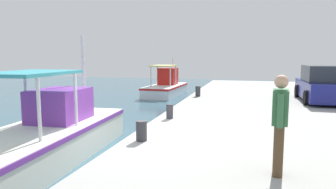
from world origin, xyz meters
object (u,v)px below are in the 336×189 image
Objects in this scene: mooring_bollard_third at (170,111)px; mooring_bollard_fourth at (198,91)px; fisherman_standing at (280,120)px; mooring_bollard_second at (141,131)px; fishing_boat_second at (48,134)px; parked_car at (323,85)px; fishing_boat_third at (166,87)px.

mooring_bollard_fourth is at bearing 0.00° from mooring_bollard_third.
fisherman_standing is 3.24m from mooring_bollard_second.
mooring_bollard_second reaches higher than mooring_bollard_third.
mooring_bollard_third is (2.19, -2.84, 0.38)m from fishing_boat_second.
fisherman_standing is 9.65m from parked_car.
fisherman_standing is at bearing -163.34° from mooring_bollard_fourth.
parked_car reaches higher than mooring_bollard_third.
fisherman_standing is 4.95m from mooring_bollard_third.
fishing_boat_second is 13.01× the size of mooring_bollard_second.
mooring_bollard_fourth reaches higher than mooring_bollard_third.
mooring_bollard_fourth is at bearing -20.01° from fishing_boat_second.
parked_car is at bearing -34.98° from mooring_bollard_second.
mooring_bollard_second is at bearing 180.00° from mooring_bollard_fourth.
mooring_bollard_fourth is at bearing 86.76° from parked_car.
parked_car is at bearing -16.08° from fisherman_standing.
fishing_boat_third is 11.45× the size of mooring_bollard_third.
mooring_bollard_fourth is (5.60, 0.00, 0.03)m from mooring_bollard_third.
mooring_bollard_second is (-7.92, 5.54, -0.48)m from parked_car.
parked_car is (9.27, -2.67, -0.20)m from fisherman_standing.
fishing_boat_third is 14.77m from mooring_bollard_second.
fishing_boat_second is 11.26m from parked_car.
mooring_bollard_third is at bearing 0.00° from mooring_bollard_second.
mooring_bollard_fourth is at bearing 0.00° from mooring_bollard_second.
fisherman_standing reaches higher than mooring_bollard_second.
parked_car is (7.48, -8.38, 0.87)m from fishing_boat_second.
fisherman_standing is at bearing -144.24° from mooring_bollard_third.
fishing_boat_third is 1.27× the size of parked_car.
fishing_boat_second is 2.90m from mooring_bollard_second.
fishing_boat_second reaches higher than fishing_boat_third.
mooring_bollard_second is 2.63m from mooring_bollard_third.
parked_car reaches higher than mooring_bollard_second.
mooring_bollard_third is at bearing 133.67° from parked_car.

